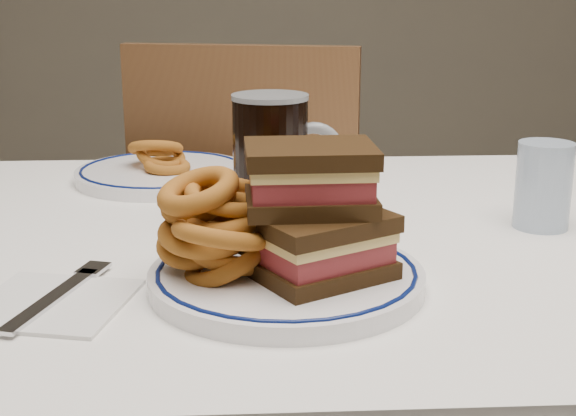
{
  "coord_description": "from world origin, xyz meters",
  "views": [
    {
      "loc": [
        -0.16,
        -0.95,
        1.05
      ],
      "look_at": [
        -0.11,
        -0.14,
        0.82
      ],
      "focal_mm": 50.0,
      "sensor_mm": 36.0,
      "label": 1
    }
  ],
  "objects": [
    {
      "name": "dining_table",
      "position": [
        0.0,
        0.0,
        0.64
      ],
      "size": [
        1.27,
        0.87,
        0.75
      ],
      "color": "white",
      "rests_on": "floor"
    },
    {
      "name": "chair_far",
      "position": [
        -0.14,
        0.62,
        0.51
      ],
      "size": [
        0.52,
        0.52,
        0.94
      ],
      "color": "#402414",
      "rests_on": "floor"
    },
    {
      "name": "main_plate",
      "position": [
        -0.12,
        -0.18,
        0.76
      ],
      "size": [
        0.28,
        0.28,
        0.02
      ],
      "color": "white",
      "rests_on": "dining_table"
    },
    {
      "name": "reuben_sandwich",
      "position": [
        -0.09,
        -0.2,
        0.83
      ],
      "size": [
        0.16,
        0.15,
        0.13
      ],
      "color": "black",
      "rests_on": "main_plate"
    },
    {
      "name": "onion_rings_main",
      "position": [
        -0.19,
        -0.18,
        0.82
      ],
      "size": [
        0.13,
        0.14,
        0.13
      ],
      "color": "brown",
      "rests_on": "main_plate"
    },
    {
      "name": "ketchup_ramekin",
      "position": [
        -0.13,
        -0.09,
        0.79
      ],
      "size": [
        0.05,
        0.05,
        0.03
      ],
      "color": "white",
      "rests_on": "main_plate"
    },
    {
      "name": "beer_mug",
      "position": [
        -0.12,
        0.06,
        0.83
      ],
      "size": [
        0.15,
        0.1,
        0.16
      ],
      "color": "black",
      "rests_on": "dining_table"
    },
    {
      "name": "water_glass",
      "position": [
        0.21,
        0.0,
        0.8
      ],
      "size": [
        0.07,
        0.07,
        0.11
      ],
      "primitive_type": "cylinder",
      "color": "#A2B8D2",
      "rests_on": "dining_table"
    },
    {
      "name": "far_plate",
      "position": [
        -0.29,
        0.28,
        0.76
      ],
      "size": [
        0.27,
        0.27,
        0.02
      ],
      "color": "white",
      "rests_on": "dining_table"
    },
    {
      "name": "onion_rings_far",
      "position": [
        -0.29,
        0.29,
        0.79
      ],
      "size": [
        0.1,
        0.12,
        0.06
      ],
      "color": "brown",
      "rests_on": "far_plate"
    },
    {
      "name": "napkin_fork",
      "position": [
        -0.35,
        -0.21,
        0.75
      ],
      "size": [
        0.17,
        0.19,
        0.01
      ],
      "color": "white",
      "rests_on": "dining_table"
    }
  ]
}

